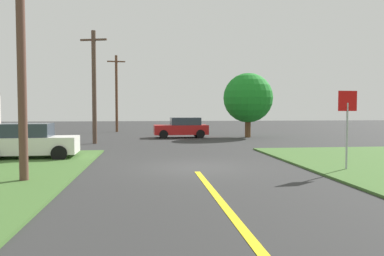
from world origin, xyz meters
name	(u,v)px	position (x,y,z in m)	size (l,w,h in m)	color
ground_plane	(194,168)	(0.00, 0.00, 0.00)	(120.00, 120.00, 0.00)	#2F2F2F
lane_stripe_center	(252,240)	(0.00, -8.00, 0.01)	(0.20, 14.00, 0.01)	yellow
stop_sign	(347,115)	(5.44, -1.46, 2.05)	(0.73, 0.09, 2.92)	#9EA0A8
car_approaching_junction	(182,128)	(0.96, 15.44, 0.80)	(4.35, 2.13, 1.62)	red
parked_car_near_building	(29,142)	(-7.09, 3.28, 0.80)	(4.13, 2.10, 1.62)	white
utility_pole_near	(21,54)	(-5.54, -2.30, 3.93)	(1.80, 0.38, 7.56)	brown
utility_pole_mid	(94,86)	(-5.27, 10.83, 3.84)	(1.77, 0.59, 7.42)	#4E3B2F
utility_pole_far	(117,92)	(-4.93, 23.95, 4.02)	(1.80, 0.26, 7.75)	brown
oak_tree_left	(248,98)	(6.33, 15.13, 3.21)	(4.01, 4.01, 5.23)	brown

